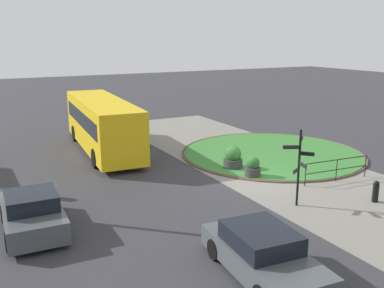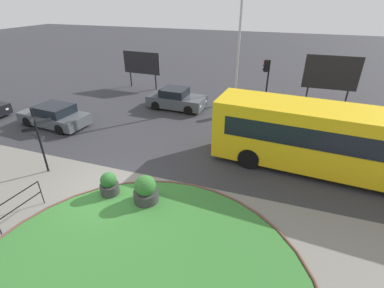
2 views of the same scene
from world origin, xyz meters
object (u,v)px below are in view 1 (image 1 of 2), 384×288
at_px(bus_yellow, 102,124).
at_px(planter_kerbside, 233,159).
at_px(planter_near_signpost, 253,168).
at_px(car_far_lane, 263,254).
at_px(car_near_lane, 32,213).
at_px(bollard_foreground, 376,191).
at_px(signpost_directional, 299,163).

xyz_separation_m(bus_yellow, planter_kerbside, (-6.68, -4.70, -1.08)).
relative_size(bus_yellow, planter_near_signpost, 9.82).
distance_m(bus_yellow, car_far_lane, 15.49).
height_order(bus_yellow, car_near_lane, bus_yellow).
xyz_separation_m(bollard_foreground, planter_kerbside, (6.52, 2.59, 0.08)).
height_order(car_near_lane, planter_near_signpost, car_near_lane).
relative_size(bollard_foreground, car_far_lane, 0.21).
height_order(bollard_foreground, planter_near_signpost, planter_near_signpost).
xyz_separation_m(car_far_lane, planter_kerbside, (8.77, -4.81, -0.08)).
distance_m(car_near_lane, car_far_lane, 7.98).
bearing_deg(bus_yellow, planter_near_signpost, -145.71).
bearing_deg(planter_near_signpost, signpost_directional, 171.48).
bearing_deg(signpost_directional, planter_near_signpost, -8.52).
distance_m(bollard_foreground, bus_yellow, 15.13).
xyz_separation_m(signpost_directional, planter_kerbside, (5.33, -0.49, -1.23)).
bearing_deg(bus_yellow, signpost_directional, -156.31).
bearing_deg(planter_near_signpost, planter_kerbside, 2.28).
bearing_deg(car_far_lane, bollard_foreground, 112.02).
relative_size(car_near_lane, car_far_lane, 0.91).
height_order(signpost_directional, car_near_lane, signpost_directional).
bearing_deg(signpost_directional, bollard_foreground, -111.14).
relative_size(bollard_foreground, car_near_lane, 0.22).
distance_m(car_near_lane, planter_near_signpost, 10.20).
xyz_separation_m(signpost_directional, bollard_foreground, (-1.19, -3.08, -1.31)).
xyz_separation_m(car_near_lane, car_far_lane, (-5.99, -5.26, -0.03)).
distance_m(bollard_foreground, planter_near_signpost, 5.53).
bearing_deg(planter_kerbside, bus_yellow, 35.12).
bearing_deg(bollard_foreground, car_far_lane, 106.93).
distance_m(signpost_directional, bollard_foreground, 3.55).
relative_size(bollard_foreground, planter_kerbside, 0.76).
bearing_deg(planter_kerbside, signpost_directional, 174.70).
bearing_deg(planter_kerbside, planter_near_signpost, -177.72).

